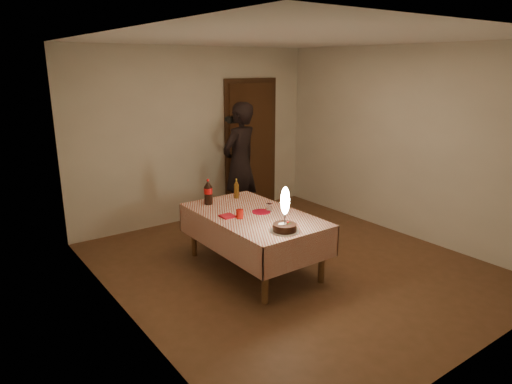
% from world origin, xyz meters
% --- Properties ---
extents(ground, '(4.00, 4.50, 0.01)m').
position_xyz_m(ground, '(0.00, 0.00, 0.00)').
color(ground, brown).
rests_on(ground, ground).
extents(room_shell, '(4.04, 4.54, 2.62)m').
position_xyz_m(room_shell, '(0.03, 0.08, 1.65)').
color(room_shell, beige).
rests_on(room_shell, ground).
extents(dining_table, '(1.02, 1.72, 0.68)m').
position_xyz_m(dining_table, '(-0.41, 0.21, 0.58)').
color(dining_table, brown).
rests_on(dining_table, ground).
extents(birthday_cake, '(0.31, 0.31, 0.47)m').
position_xyz_m(birthday_cake, '(-0.48, -0.44, 0.81)').
color(birthday_cake, white).
rests_on(birthday_cake, dining_table).
extents(red_plate, '(0.22, 0.22, 0.01)m').
position_xyz_m(red_plate, '(-0.29, 0.20, 0.68)').
color(red_plate, '#AF0C23').
rests_on(red_plate, dining_table).
extents(red_cup, '(0.08, 0.08, 0.10)m').
position_xyz_m(red_cup, '(-0.62, 0.17, 0.73)').
color(red_cup, '#B2140C').
rests_on(red_cup, dining_table).
extents(clear_cup, '(0.07, 0.07, 0.09)m').
position_xyz_m(clear_cup, '(-0.19, 0.19, 0.72)').
color(clear_cup, silver).
rests_on(clear_cup, dining_table).
extents(napkin_stack, '(0.15, 0.15, 0.02)m').
position_xyz_m(napkin_stack, '(-0.71, 0.29, 0.69)').
color(napkin_stack, red).
rests_on(napkin_stack, dining_table).
extents(cola_bottle, '(0.10, 0.10, 0.32)m').
position_xyz_m(cola_bottle, '(-0.63, 0.84, 0.83)').
color(cola_bottle, black).
rests_on(cola_bottle, dining_table).
extents(amber_bottle_right, '(0.06, 0.06, 0.26)m').
position_xyz_m(amber_bottle_right, '(-0.20, 0.86, 0.80)').
color(amber_bottle_right, '#5B380F').
rests_on(amber_bottle_right, dining_table).
extents(photographer, '(0.76, 0.61, 1.82)m').
position_xyz_m(photographer, '(0.40, 1.67, 0.91)').
color(photographer, black).
rests_on(photographer, ground).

